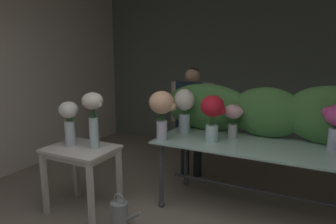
{
  "coord_description": "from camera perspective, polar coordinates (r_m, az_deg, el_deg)",
  "views": [
    {
      "loc": [
        1.12,
        -1.49,
        1.8
      ],
      "look_at": [
        -0.42,
        1.51,
        1.11
      ],
      "focal_mm": 34.61,
      "sensor_mm": 36.0,
      "label": 1
    }
  ],
  "objects": [
    {
      "name": "ground_plane",
      "position": [
        4.06,
        8.56,
        -14.83
      ],
      "size": [
        8.68,
        8.68,
        0.0
      ],
      "primitive_type": "plane",
      "color": "gray"
    },
    {
      "name": "wall_back",
      "position": [
        5.56,
        15.62,
        7.42
      ],
      "size": [
        5.86,
        0.12,
        2.87
      ],
      "primitive_type": "cube",
      "color": "slate",
      "rests_on": "ground"
    },
    {
      "name": "wall_left",
      "position": [
        5.34,
        -22.41,
        6.82
      ],
      "size": [
        0.12,
        4.07,
        2.87
      ],
      "primitive_type": "cube",
      "color": "beige",
      "rests_on": "ground"
    },
    {
      "name": "display_table_glass",
      "position": [
        3.57,
        15.22,
        -7.21
      ],
      "size": [
        2.11,
        0.89,
        0.79
      ],
      "color": "#ABD4C7",
      "rests_on": "ground"
    },
    {
      "name": "side_table_white",
      "position": [
        3.63,
        -15.02,
        -7.63
      ],
      "size": [
        0.71,
        0.56,
        0.73
      ],
      "color": "silver",
      "rests_on": "ground"
    },
    {
      "name": "florist",
      "position": [
        4.42,
        4.21,
        0.29
      ],
      "size": [
        0.62,
        0.24,
        1.52
      ],
      "color": "#232328",
      "rests_on": "ground"
    },
    {
      "name": "foliage_backdrop",
      "position": [
        3.78,
        16.26,
        0.12
      ],
      "size": [
        2.33,
        0.26,
        0.62
      ],
      "color": "#477F3D",
      "rests_on": "display_table_glass"
    },
    {
      "name": "vase_blush_carnations",
      "position": [
        3.66,
        11.41,
        -0.86
      ],
      "size": [
        0.21,
        0.2,
        0.38
      ],
      "color": "silver",
      "rests_on": "display_table_glass"
    },
    {
      "name": "vase_ivory_stock",
      "position": [
        3.79,
        2.92,
        0.94
      ],
      "size": [
        0.24,
        0.24,
        0.53
      ],
      "color": "silver",
      "rests_on": "display_table_glass"
    },
    {
      "name": "vase_crimson_dahlias",
      "position": [
        3.46,
        7.86,
        -0.16
      ],
      "size": [
        0.27,
        0.26,
        0.5
      ],
      "color": "silver",
      "rests_on": "display_table_glass"
    },
    {
      "name": "vase_peach_lilies",
      "position": [
        3.49,
        -1.08,
        0.77
      ],
      "size": [
        0.3,
        0.27,
        0.54
      ],
      "color": "silver",
      "rests_on": "display_table_glass"
    },
    {
      "name": "vase_white_roses_tall",
      "position": [
        3.62,
        -17.06,
        -1.23
      ],
      "size": [
        0.23,
        0.21,
        0.49
      ],
      "color": "silver",
      "rests_on": "side_table_white"
    },
    {
      "name": "vase_cream_lisianthus_tall",
      "position": [
        3.45,
        -13.08,
        -0.02
      ],
      "size": [
        0.23,
        0.22,
        0.6
      ],
      "color": "silver",
      "rests_on": "side_table_white"
    },
    {
      "name": "watering_can",
      "position": [
        3.49,
        -8.48,
        -17.19
      ],
      "size": [
        0.35,
        0.18,
        0.34
      ],
      "color": "#999EA3",
      "rests_on": "ground"
    }
  ]
}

